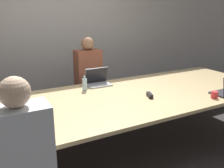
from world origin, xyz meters
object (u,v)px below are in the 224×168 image
(bottle_far_center, at_px, (85,84))
(laptop_near_left, at_px, (10,137))
(laptop_far_center, at_px, (98,80))
(stapler, at_px, (150,95))
(cup_near_right, at_px, (214,95))
(person_far_center, at_px, (89,82))

(bottle_far_center, bearing_deg, laptop_near_left, -136.16)
(laptop_far_center, xyz_separation_m, stapler, (0.34, -0.79, -0.05))
(cup_near_right, distance_m, stapler, 0.79)
(laptop_far_center, height_order, bottle_far_center, laptop_far_center)
(laptop_near_left, height_order, person_far_center, person_far_center)
(cup_near_right, xyz_separation_m, stapler, (-0.67, 0.41, -0.02))
(person_far_center, bearing_deg, cup_near_right, -58.73)
(laptop_near_left, relative_size, stapler, 1.98)
(cup_near_right, height_order, laptop_near_left, laptop_near_left)
(cup_near_right, distance_m, laptop_far_center, 1.57)
(cup_near_right, relative_size, bottle_far_center, 0.42)
(laptop_near_left, height_order, stapler, laptop_near_left)
(bottle_far_center, distance_m, stapler, 0.87)
(laptop_far_center, relative_size, stapler, 2.24)
(person_far_center, bearing_deg, laptop_far_center, -94.55)
(person_far_center, distance_m, bottle_far_center, 0.67)
(cup_near_right, distance_m, bottle_far_center, 1.65)
(stapler, bearing_deg, laptop_near_left, -147.72)
(cup_near_right, height_order, bottle_far_center, bottle_far_center)
(laptop_far_center, xyz_separation_m, bottle_far_center, (-0.27, -0.17, 0.02))
(bottle_far_center, bearing_deg, stapler, -45.97)
(cup_near_right, bearing_deg, laptop_near_left, 179.75)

